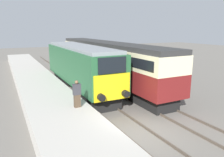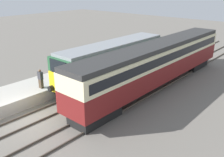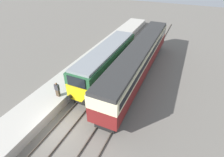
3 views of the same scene
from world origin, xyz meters
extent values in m
plane|color=slate|center=(0.00, 0.00, 0.00)|extent=(120.00, 120.00, 0.00)
cube|color=#B7B2A8|center=(-3.30, 8.00, 0.48)|extent=(3.50, 50.00, 0.96)
cube|color=#4C4238|center=(-0.72, 5.00, 0.07)|extent=(0.07, 60.00, 0.14)
cube|color=#4C4238|center=(0.72, 5.00, 0.07)|extent=(0.07, 60.00, 0.14)
cube|color=#4C4238|center=(2.68, 5.00, 0.07)|extent=(0.07, 60.00, 0.14)
cube|color=#4C4238|center=(4.12, 5.00, 0.07)|extent=(0.07, 60.00, 0.14)
cube|color=black|center=(0.00, 5.41, 0.50)|extent=(2.03, 4.00, 1.00)
cube|color=black|center=(0.00, 12.82, 0.50)|extent=(2.03, 4.00, 1.00)
cube|color=#235633|center=(0.00, 9.12, 2.38)|extent=(2.70, 12.42, 2.77)
cube|color=yellow|center=(0.00, 2.87, 1.83)|extent=(2.48, 0.10, 1.66)
cube|color=black|center=(0.00, 2.87, 3.22)|extent=(1.89, 0.10, 1.00)
cube|color=gray|center=(0.00, 9.12, 3.89)|extent=(2.38, 11.92, 0.24)
cylinder|color=black|center=(-0.85, 2.66, 1.35)|extent=(0.44, 0.35, 0.44)
cylinder|color=black|center=(0.85, 2.66, 1.35)|extent=(0.44, 0.35, 0.44)
cube|color=black|center=(3.40, 3.22, 0.47)|extent=(1.89, 3.60, 0.95)
cube|color=black|center=(3.40, 19.05, 0.47)|extent=(1.89, 3.60, 0.95)
cube|color=maroon|center=(3.40, 11.13, 1.74)|extent=(2.70, 20.23, 1.58)
cube|color=beige|center=(3.40, 11.13, 3.15)|extent=(2.71, 20.23, 1.24)
cube|color=black|center=(3.40, 11.13, 3.15)|extent=(2.75, 19.42, 0.68)
cube|color=#2D2D2D|center=(3.40, 11.13, 3.94)|extent=(2.48, 20.23, 0.36)
cube|color=#473828|center=(-2.32, 2.75, 1.34)|extent=(0.36, 0.24, 0.75)
cube|color=#333338|center=(-2.32, 2.75, 2.03)|extent=(0.44, 0.26, 0.63)
sphere|color=brown|center=(-2.32, 2.75, 2.44)|extent=(0.20, 0.20, 0.20)
camera|label=1|loc=(-5.94, -8.81, 5.38)|focal=35.00mm
camera|label=2|loc=(14.41, -7.56, 8.85)|focal=40.00mm
camera|label=3|loc=(8.13, -7.43, 12.21)|focal=28.00mm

